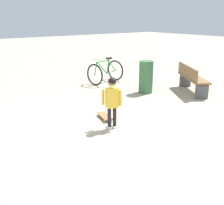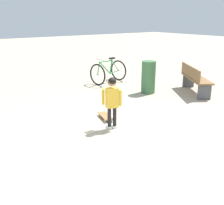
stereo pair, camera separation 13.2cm
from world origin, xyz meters
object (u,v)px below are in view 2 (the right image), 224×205
object	(u,v)px
bicycle_mid	(108,72)
trash_bin	(148,77)
skateboard	(105,116)
street_bench	(195,79)
child_person	(112,97)

from	to	relation	value
bicycle_mid	trash_bin	bearing A→B (deg)	96.48
skateboard	street_bench	distance (m)	3.38
skateboard	trash_bin	bearing A→B (deg)	-155.30
child_person	street_bench	xyz separation A→B (m)	(-3.56, -0.78, -0.23)
bicycle_mid	trash_bin	size ratio (longest dim) A/B	1.26
child_person	skateboard	size ratio (longest dim) A/B	1.82
skateboard	trash_bin	size ratio (longest dim) A/B	0.62
street_bench	trash_bin	world-z (taller)	trash_bin
child_person	skateboard	xyz separation A→B (m)	(-0.21, -0.54, -0.60)
child_person	bicycle_mid	size ratio (longest dim) A/B	0.89
skateboard	trash_bin	xyz separation A→B (m)	(-2.25, -1.04, 0.41)
skateboard	street_bench	bearing A→B (deg)	-175.91
child_person	trash_bin	size ratio (longest dim) A/B	1.13
skateboard	bicycle_mid	bearing A→B (deg)	-126.44
bicycle_mid	skateboard	bearing A→B (deg)	53.56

